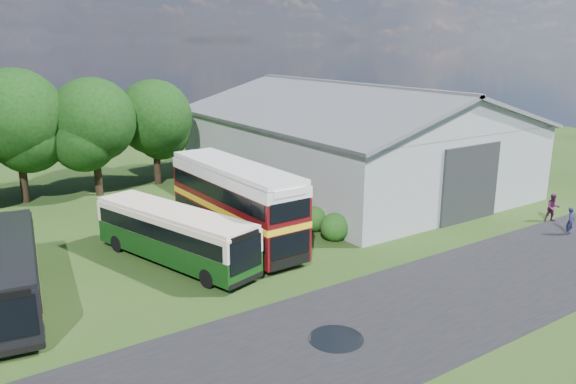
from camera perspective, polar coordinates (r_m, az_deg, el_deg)
ground at (r=25.80m, az=3.29°, el=-11.01°), size 120.00×120.00×0.00m
asphalt_road at (r=25.66m, az=12.91°, el=-11.55°), size 60.00×8.00×0.02m
puddle at (r=22.90m, az=4.89°, el=-14.66°), size 2.20×2.20×0.01m
storage_shed at (r=45.60m, az=6.26°, el=5.98°), size 18.80×24.80×8.15m
tree_mid at (r=43.89m, az=-25.93°, el=6.86°), size 6.80×6.80×9.60m
tree_right_a at (r=43.96m, az=-19.20°, el=6.90°), size 6.26×6.26×8.83m
tree_right_b at (r=46.26m, az=-13.43°, el=7.38°), size 5.98×5.98×8.45m
shrub_front at (r=33.34m, az=4.73°, el=-4.83°), size 1.70×1.70×1.70m
shrub_mid at (r=34.82m, az=2.67°, el=-3.91°), size 1.60×1.60×1.60m
shrub_back at (r=36.36m, az=0.79°, el=-3.06°), size 1.80×1.80×1.80m
bus_green_single at (r=30.03m, az=-11.49°, el=-4.27°), size 5.24×10.71×2.88m
bus_maroon_double at (r=32.17m, az=-5.33°, el=-1.24°), size 2.99×10.88×4.66m
bus_dark_single at (r=27.70m, az=-26.56°, el=-7.31°), size 3.98×10.70×2.88m
visitor_a at (r=37.78m, az=26.77°, el=-2.68°), size 0.71×0.56×1.70m
visitor_b at (r=40.01m, az=25.31°, el=-1.49°), size 1.12×1.07×1.83m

